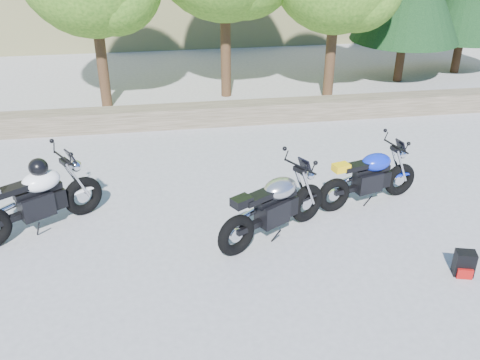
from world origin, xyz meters
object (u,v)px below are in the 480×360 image
at_px(silver_bike, 274,207).
at_px(blue_bike, 369,178).
at_px(backpack, 464,264).
at_px(white_bike, 35,197).

bearing_deg(silver_bike, blue_bike, -7.42).
bearing_deg(backpack, white_bike, 176.81).
height_order(silver_bike, white_bike, white_bike).
xyz_separation_m(white_bike, blue_bike, (5.78, 0.07, -0.12)).
bearing_deg(silver_bike, white_bike, 137.94).
height_order(blue_bike, backpack, blue_bike).
bearing_deg(backpack, silver_bike, 166.70).
bearing_deg(white_bike, silver_bike, -43.85).
relative_size(white_bike, backpack, 5.24).
xyz_separation_m(silver_bike, white_bike, (-3.85, 0.77, 0.08)).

